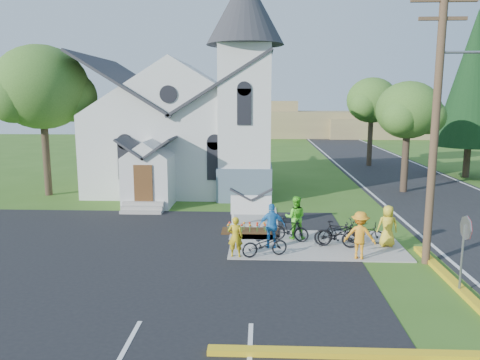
{
  "coord_description": "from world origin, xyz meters",
  "views": [
    {
      "loc": [
        -0.79,
        -18.14,
        5.95
      ],
      "look_at": [
        -1.8,
        5.0,
        1.91
      ],
      "focal_mm": 35.0,
      "sensor_mm": 36.0,
      "label": 1
    }
  ],
  "objects_px": {
    "utility_pole": "(438,115)",
    "bike_2": "(340,232)",
    "stop_sign": "(465,238)",
    "cyclist_3": "(360,235)",
    "bike_0": "(265,244)",
    "bike_3": "(337,234)",
    "cyclist_0": "(235,237)",
    "cyclist_1": "(295,217)",
    "bike_1": "(290,229)",
    "bike_4": "(364,232)",
    "church_sign": "(251,205)",
    "cyclist_4": "(388,226)",
    "cyclist_2": "(272,226)"
  },
  "relations": [
    {
      "from": "bike_4",
      "to": "cyclist_3",
      "type": "bearing_deg",
      "value": -179.42
    },
    {
      "from": "bike_1",
      "to": "cyclist_2",
      "type": "relative_size",
      "value": 0.91
    },
    {
      "from": "bike_2",
      "to": "bike_4",
      "type": "height_order",
      "value": "bike_2"
    },
    {
      "from": "bike_0",
      "to": "bike_2",
      "type": "bearing_deg",
      "value": -79.57
    },
    {
      "from": "church_sign",
      "to": "cyclist_0",
      "type": "distance_m",
      "value": 4.43
    },
    {
      "from": "cyclist_0",
      "to": "cyclist_1",
      "type": "height_order",
      "value": "cyclist_1"
    },
    {
      "from": "utility_pole",
      "to": "bike_2",
      "type": "bearing_deg",
      "value": 144.59
    },
    {
      "from": "bike_1",
      "to": "cyclist_4",
      "type": "height_order",
      "value": "cyclist_4"
    },
    {
      "from": "cyclist_0",
      "to": "bike_2",
      "type": "xyz_separation_m",
      "value": [
        4.2,
        1.73,
        -0.27
      ]
    },
    {
      "from": "bike_3",
      "to": "bike_4",
      "type": "distance_m",
      "value": 1.42
    },
    {
      "from": "cyclist_0",
      "to": "cyclist_4",
      "type": "bearing_deg",
      "value": -163.34
    },
    {
      "from": "stop_sign",
      "to": "bike_1",
      "type": "height_order",
      "value": "stop_sign"
    },
    {
      "from": "bike_3",
      "to": "bike_2",
      "type": "bearing_deg",
      "value": -14.06
    },
    {
      "from": "church_sign",
      "to": "bike_0",
      "type": "distance_m",
      "value": 4.4
    },
    {
      "from": "cyclist_2",
      "to": "bike_2",
      "type": "bearing_deg",
      "value": -173.04
    },
    {
      "from": "stop_sign",
      "to": "cyclist_3",
      "type": "height_order",
      "value": "stop_sign"
    },
    {
      "from": "utility_pole",
      "to": "cyclist_3",
      "type": "height_order",
      "value": "utility_pole"
    },
    {
      "from": "bike_2",
      "to": "bike_3",
      "type": "height_order",
      "value": "bike_3"
    },
    {
      "from": "church_sign",
      "to": "utility_pole",
      "type": "xyz_separation_m",
      "value": [
        6.56,
        -4.7,
        4.38
      ]
    },
    {
      "from": "bike_1",
      "to": "cyclist_2",
      "type": "bearing_deg",
      "value": 159.68
    },
    {
      "from": "utility_pole",
      "to": "bike_2",
      "type": "xyz_separation_m",
      "value": [
        -2.86,
        2.03,
        -4.85
      ]
    },
    {
      "from": "cyclist_3",
      "to": "cyclist_4",
      "type": "bearing_deg",
      "value": -117.07
    },
    {
      "from": "utility_pole",
      "to": "stop_sign",
      "type": "distance_m",
      "value": 4.52
    },
    {
      "from": "cyclist_0",
      "to": "cyclist_3",
      "type": "height_order",
      "value": "cyclist_3"
    },
    {
      "from": "bike_0",
      "to": "bike_3",
      "type": "height_order",
      "value": "bike_3"
    },
    {
      "from": "stop_sign",
      "to": "cyclist_0",
      "type": "distance_m",
      "value": 7.8
    },
    {
      "from": "utility_pole",
      "to": "bike_0",
      "type": "distance_m",
      "value": 7.72
    },
    {
      "from": "bike_1",
      "to": "cyclist_0",
      "type": "bearing_deg",
      "value": 152.86
    },
    {
      "from": "cyclist_2",
      "to": "cyclist_3",
      "type": "bearing_deg",
      "value": 155.63
    },
    {
      "from": "cyclist_1",
      "to": "cyclist_4",
      "type": "relative_size",
      "value": 1.09
    },
    {
      "from": "stop_sign",
      "to": "bike_3",
      "type": "height_order",
      "value": "stop_sign"
    },
    {
      "from": "utility_pole",
      "to": "bike_0",
      "type": "bearing_deg",
      "value": 176.47
    },
    {
      "from": "bike_0",
      "to": "cyclist_2",
      "type": "xyz_separation_m",
      "value": [
        0.3,
        1.07,
        0.43
      ]
    },
    {
      "from": "stop_sign",
      "to": "cyclist_0",
      "type": "relative_size",
      "value": 1.6
    },
    {
      "from": "bike_1",
      "to": "bike_2",
      "type": "height_order",
      "value": "bike_2"
    },
    {
      "from": "utility_pole",
      "to": "cyclist_0",
      "type": "bearing_deg",
      "value": 177.57
    },
    {
      "from": "bike_1",
      "to": "cyclist_3",
      "type": "height_order",
      "value": "cyclist_3"
    },
    {
      "from": "bike_4",
      "to": "bike_2",
      "type": "bearing_deg",
      "value": 121.21
    },
    {
      "from": "bike_0",
      "to": "cyclist_1",
      "type": "bearing_deg",
      "value": -47.06
    },
    {
      "from": "cyclist_0",
      "to": "bike_3",
      "type": "distance_m",
      "value": 4.22
    },
    {
      "from": "church_sign",
      "to": "cyclist_1",
      "type": "relative_size",
      "value": 1.19
    },
    {
      "from": "cyclist_2",
      "to": "bike_2",
      "type": "height_order",
      "value": "cyclist_2"
    },
    {
      "from": "bike_1",
      "to": "bike_3",
      "type": "xyz_separation_m",
      "value": [
        1.83,
        -0.77,
        0.05
      ]
    },
    {
      "from": "cyclist_2",
      "to": "bike_3",
      "type": "bearing_deg",
      "value": 178.85
    },
    {
      "from": "church_sign",
      "to": "cyclist_4",
      "type": "relative_size",
      "value": 1.3
    },
    {
      "from": "cyclist_4",
      "to": "bike_1",
      "type": "bearing_deg",
      "value": -8.23
    },
    {
      "from": "bike_0",
      "to": "cyclist_4",
      "type": "bearing_deg",
      "value": -91.31
    },
    {
      "from": "utility_pole",
      "to": "cyclist_2",
      "type": "relative_size",
      "value": 5.55
    },
    {
      "from": "bike_3",
      "to": "cyclist_3",
      "type": "bearing_deg",
      "value": -142.51
    },
    {
      "from": "cyclist_2",
      "to": "cyclist_4",
      "type": "bearing_deg",
      "value": 179.92
    }
  ]
}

